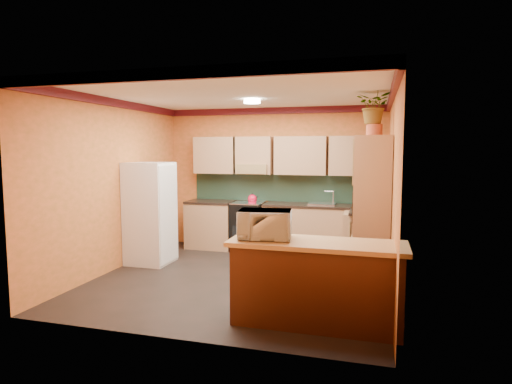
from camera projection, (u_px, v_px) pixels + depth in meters
room_shell at (248, 138)px, 6.40m from camera, size 4.24×4.24×2.72m
base_cabinets_back at (280, 229)px, 7.97m from camera, size 3.65×0.60×0.88m
countertop_back at (280, 204)px, 7.92m from camera, size 3.65×0.62×0.04m
stove at (248, 226)px, 8.14m from camera, size 0.58×0.58×0.91m
kettle at (252, 198)px, 8.01m from camera, size 0.20×0.20×0.18m
sink at (322, 204)px, 7.71m from camera, size 0.48×0.40×0.03m
base_cabinets_right at (368, 240)px, 7.01m from camera, size 0.60×0.80×0.88m
countertop_right at (369, 212)px, 6.97m from camera, size 0.62×0.80×0.04m
fridge at (150, 213)px, 7.17m from camera, size 0.68×0.66×1.70m
pantry at (372, 212)px, 5.95m from camera, size 0.48×0.90×2.10m
fern_pot at (374, 130)px, 5.88m from camera, size 0.22×0.22×0.16m
fern at (375, 105)px, 5.85m from camera, size 0.56×0.53×0.51m
breakfast_bar at (316, 286)px, 4.65m from camera, size 1.80×0.55×0.88m
bar_top at (317, 244)px, 4.60m from camera, size 1.90×0.65×0.05m
microwave at (265, 224)px, 4.74m from camera, size 0.63×0.47×0.32m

